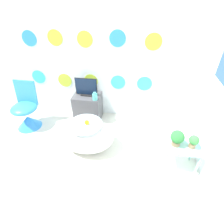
{
  "coord_description": "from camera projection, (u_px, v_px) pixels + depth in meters",
  "views": [
    {
      "loc": [
        0.93,
        -1.08,
        2.22
      ],
      "look_at": [
        0.6,
        0.94,
        0.76
      ],
      "focal_mm": 28.0,
      "sensor_mm": 36.0,
      "label": 1
    }
  ],
  "objects": [
    {
      "name": "ground_plane",
      "position": [
        55.0,
        197.0,
        2.27
      ],
      "size": [
        12.0,
        12.0,
        0.0
      ],
      "primitive_type": "plane",
      "color": "silver"
    },
    {
      "name": "wall_back_dotted",
      "position": [
        88.0,
        51.0,
        3.12
      ],
      "size": [
        4.89,
        0.05,
        2.6
      ],
      "color": "white",
      "rests_on": "ground_plane"
    },
    {
      "name": "bathtub",
      "position": [
        87.0,
        135.0,
        2.85
      ],
      "size": [
        0.9,
        0.65,
        0.51
      ],
      "color": "white",
      "rests_on": "ground_plane"
    },
    {
      "name": "rubber_duck",
      "position": [
        87.0,
        122.0,
        2.65
      ],
      "size": [
        0.07,
        0.08,
        0.09
      ],
      "color": "yellow",
      "rests_on": "bathtub"
    },
    {
      "name": "chair",
      "position": [
        27.0,
        114.0,
        3.29
      ],
      "size": [
        0.47,
        0.47,
        0.89
      ],
      "color": "#338CE0",
      "rests_on": "ground_plane"
    },
    {
      "name": "tv_cabinet",
      "position": [
        88.0,
        107.0,
        3.51
      ],
      "size": [
        0.52,
        0.41,
        0.55
      ],
      "color": "#4C4C51",
      "rests_on": "ground_plane"
    },
    {
      "name": "tv",
      "position": [
        86.0,
        88.0,
        3.26
      ],
      "size": [
        0.42,
        0.12,
        0.34
      ],
      "color": "black",
      "rests_on": "tv_cabinet"
    },
    {
      "name": "vase",
      "position": [
        95.0,
        97.0,
        3.17
      ],
      "size": [
        0.09,
        0.09,
        0.15
      ],
      "color": "#51B2AD",
      "rests_on": "tv_cabinet"
    },
    {
      "name": "side_table",
      "position": [
        182.0,
        149.0,
        2.48
      ],
      "size": [
        0.48,
        0.35,
        0.43
      ],
      "color": "#99E0D8",
      "rests_on": "ground_plane"
    },
    {
      "name": "potted_plant_left",
      "position": [
        177.0,
        138.0,
        2.37
      ],
      "size": [
        0.18,
        0.18,
        0.24
      ],
      "color": "#8C6B4C",
      "rests_on": "side_table"
    },
    {
      "name": "potted_plant_right",
      "position": [
        194.0,
        141.0,
        2.34
      ],
      "size": [
        0.13,
        0.13,
        0.2
      ],
      "color": "#8C6B4C",
      "rests_on": "side_table"
    }
  ]
}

